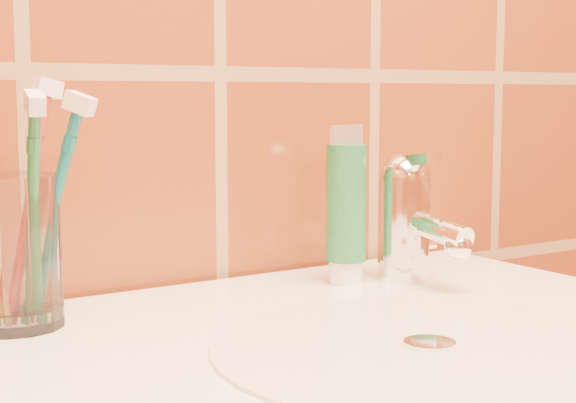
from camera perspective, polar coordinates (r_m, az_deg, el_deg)
glass_tumbler at (r=0.68m, az=-17.28°, el=-3.12°), size 0.09×0.09×0.11m
toothpaste_tube at (r=0.80m, az=3.77°, el=-0.55°), size 0.04×0.04×0.15m
faucet at (r=0.82m, az=7.70°, el=-0.74°), size 0.05×0.11×0.12m
toothbrush_0 at (r=0.67m, az=-15.05°, el=-0.71°), size 0.12×0.13×0.19m
toothbrush_1 at (r=0.70m, az=-16.40°, el=-0.02°), size 0.09×0.08×0.19m
toothbrush_3 at (r=0.66m, az=-16.20°, el=-0.89°), size 0.04×0.13×0.19m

